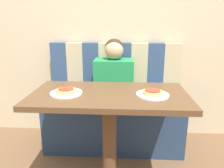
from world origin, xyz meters
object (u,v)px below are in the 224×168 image
Objects in this scene: pizza_left at (66,90)px; plate_left at (66,93)px; pizza_right at (153,92)px; person at (114,75)px; plate_right at (152,95)px.

plate_left is at bearing -90.00° from pizza_left.
pizza_left is 0.57m from pizza_right.
person is at bearing 66.20° from pizza_left.
pizza_right is (0.28, -0.64, 0.05)m from person.
pizza_left reaches higher than plate_left.
pizza_right is at bearing 90.00° from plate_right.
person is at bearing 113.80° from plate_right.
pizza_right reaches higher than plate_left.
plate_left is 0.57m from pizza_right.
pizza_left is at bearing 180.00° from pizza_right.
pizza_right is (0.57, 0.00, 0.02)m from plate_left.
plate_right is (0.28, -0.64, 0.03)m from person.
plate_right is 0.02m from pizza_right.
plate_right is at bearing -90.00° from pizza_right.
pizza_left is 1.00× the size of pizza_right.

